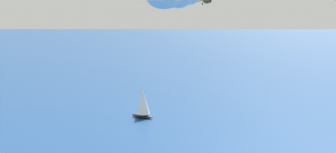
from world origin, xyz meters
TOP-DOWN VIEW (x-y plane):
  - sailboat_near_centre at (41.21, 51.33)m, footprint 5.80×9.40m

SIDE VIEW (x-z plane):
  - sailboat_near_centre at x=41.21m, z-range -0.51..11.22m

